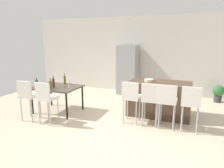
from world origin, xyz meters
TOP-DOWN VIEW (x-y plane):
  - ground_plane at (0.00, 0.00)m, footprint 10.00×10.00m
  - back_wall at (0.00, 3.11)m, footprint 10.00×0.12m
  - kitchen_island at (0.63, 0.76)m, footprint 1.63×0.89m
  - bar_chair_left at (0.07, -0.06)m, footprint 0.40×0.40m
  - bar_chair_middle at (0.54, -0.06)m, footprint 0.42×0.42m
  - bar_chair_right at (0.93, -0.06)m, footprint 0.40×0.40m
  - bar_chair_far at (1.43, -0.06)m, footprint 0.41×0.41m
  - dining_table at (-2.10, -0.02)m, footprint 1.24×0.95m
  - dining_chair_near at (-2.38, -0.86)m, footprint 0.41×0.41m
  - dining_chair_far at (-1.83, -0.86)m, footprint 0.41×0.41m
  - wine_bottle_inner at (-2.47, -0.42)m, footprint 0.07×0.07m
  - wine_bottle_end at (-2.13, -0.14)m, footprint 0.06×0.06m
  - wine_bottle_right at (-2.10, -0.32)m, footprint 0.07×0.07m
  - wine_bottle_middle at (-2.12, 0.38)m, footprint 0.07×0.07m
  - wine_glass_left at (-2.22, -0.43)m, footprint 0.07×0.07m
  - wine_glass_far at (-2.45, -0.29)m, footprint 0.07×0.07m
  - wine_glass_near at (-1.83, 0.18)m, footprint 0.07×0.07m
  - refrigerator at (-0.85, 2.67)m, footprint 0.72×0.68m
  - fruit_bowl at (0.34, 0.71)m, footprint 0.24×0.24m
  - potted_plant at (2.27, 2.66)m, footprint 0.37×0.37m

SIDE VIEW (x-z plane):
  - ground_plane at x=0.00m, z-range 0.00..0.00m
  - potted_plant at x=2.27m, z-range 0.05..0.62m
  - kitchen_island at x=0.63m, z-range 0.00..0.92m
  - dining_table at x=-2.10m, z-range 0.30..1.04m
  - bar_chair_left at x=0.07m, z-range 0.17..1.22m
  - bar_chair_middle at x=0.54m, z-range 0.17..1.22m
  - bar_chair_right at x=0.93m, z-range 0.17..1.22m
  - bar_chair_far at x=1.43m, z-range 0.17..1.22m
  - dining_chair_near at x=-2.38m, z-range 0.17..1.22m
  - dining_chair_far at x=-1.83m, z-range 0.17..1.22m
  - wine_bottle_right at x=-2.10m, z-range 0.71..1.00m
  - wine_bottle_inner at x=-2.47m, z-range 0.71..1.01m
  - wine_bottle_middle at x=-2.12m, z-range 0.70..1.02m
  - wine_glass_left at x=-2.22m, z-range 0.78..0.95m
  - wine_glass_far at x=-2.45m, z-range 0.78..0.95m
  - wine_glass_near at x=-1.83m, z-range 0.78..0.95m
  - wine_bottle_end at x=-2.13m, z-range 0.71..1.03m
  - refrigerator at x=-0.85m, z-range 0.00..1.84m
  - fruit_bowl at x=0.34m, z-range 0.92..0.99m
  - back_wall at x=0.00m, z-range 0.00..2.90m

